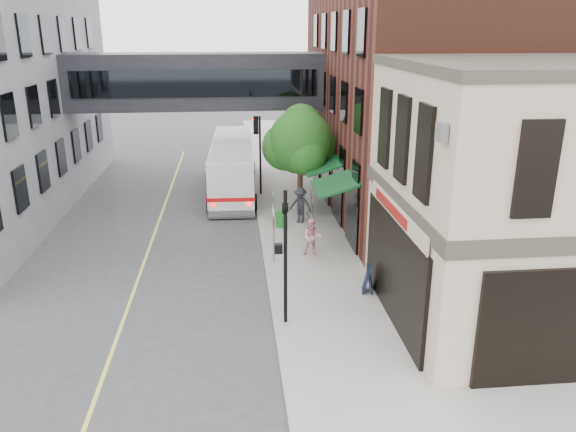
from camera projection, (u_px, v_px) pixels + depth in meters
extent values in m
plane|color=#38383A|center=(279.00, 360.00, 16.60)|extent=(120.00, 120.00, 0.00)
cube|color=gray|center=(294.00, 210.00, 29.96)|extent=(4.00, 60.00, 0.15)
cube|color=tan|center=(551.00, 200.00, 18.03)|extent=(10.00, 8.00, 8.15)
cube|color=#38332B|center=(552.00, 198.00, 18.01)|extent=(10.12, 8.12, 0.50)
cube|color=#38332B|center=(573.00, 64.00, 16.68)|extent=(10.12, 8.12, 0.30)
cube|color=black|center=(393.00, 270.00, 18.27)|extent=(0.14, 6.40, 3.40)
cube|color=black|center=(392.00, 270.00, 18.26)|extent=(0.04, 5.90, 3.00)
cube|color=maroon|center=(390.00, 207.00, 18.20)|extent=(0.03, 3.60, 0.32)
cube|color=#4C2218|center=(443.00, 74.00, 29.45)|extent=(12.00, 18.00, 14.00)
cube|color=#0D3913|center=(317.00, 157.00, 28.90)|extent=(1.80, 13.00, 0.40)
cube|color=black|center=(197.00, 81.00, 31.21)|extent=(14.00, 3.00, 3.00)
cube|color=black|center=(196.00, 84.00, 29.74)|extent=(13.00, 0.08, 1.40)
cube|color=black|center=(199.00, 79.00, 32.67)|extent=(13.00, 0.08, 1.40)
cylinder|color=black|center=(285.00, 259.00, 17.76)|extent=(0.12, 0.12, 4.50)
cube|color=black|center=(278.00, 249.00, 17.62)|extent=(0.25, 0.22, 0.30)
imported|color=black|center=(285.00, 203.00, 17.16)|extent=(0.20, 0.16, 1.00)
cylinder|color=black|center=(260.00, 156.00, 31.90)|extent=(0.12, 0.12, 4.50)
cube|color=black|center=(256.00, 150.00, 31.76)|extent=(0.25, 0.22, 0.30)
cube|color=black|center=(256.00, 125.00, 31.32)|extent=(0.28, 0.28, 1.00)
sphere|color=#FF0C05|center=(253.00, 119.00, 31.19)|extent=(0.18, 0.18, 0.18)
cylinder|color=gray|center=(274.00, 228.00, 22.71)|extent=(0.08, 0.08, 3.00)
cube|color=white|center=(273.00, 211.00, 22.48)|extent=(0.03, 0.75, 0.22)
cube|color=#0C591E|center=(273.00, 198.00, 22.31)|extent=(0.03, 0.70, 0.18)
cube|color=#B20C0C|center=(273.00, 223.00, 22.64)|extent=(0.03, 0.30, 0.40)
cylinder|color=#382619|center=(300.00, 188.00, 28.57)|extent=(0.28, 0.28, 2.80)
sphere|color=#1F5015|center=(300.00, 142.00, 27.80)|extent=(3.20, 3.20, 3.20)
sphere|color=#1F5015|center=(315.00, 147.00, 28.48)|extent=(2.20, 2.20, 2.20)
sphere|color=#1F5015|center=(286.00, 147.00, 28.11)|extent=(2.40, 2.40, 2.40)
sphere|color=#1F5015|center=(301.00, 124.00, 28.12)|extent=(2.00, 2.00, 2.00)
cube|color=#D8CC4C|center=(151.00, 243.00, 25.55)|extent=(0.12, 40.00, 0.01)
cube|color=silver|center=(233.00, 165.00, 33.25)|extent=(2.70, 11.01, 2.76)
cube|color=black|center=(233.00, 157.00, 33.10)|extent=(2.75, 10.82, 1.00)
cube|color=#B20C0C|center=(233.00, 173.00, 33.40)|extent=(2.75, 11.03, 0.21)
cylinder|color=black|center=(209.00, 203.00, 29.74)|extent=(0.31, 0.96, 0.95)
cylinder|color=black|center=(254.00, 202.00, 29.90)|extent=(0.31, 0.96, 0.95)
cylinder|color=black|center=(217.00, 169.00, 36.94)|extent=(0.31, 0.96, 0.95)
cylinder|color=black|center=(253.00, 168.00, 37.10)|extent=(0.31, 0.96, 0.95)
imported|color=silver|center=(309.00, 203.00, 28.30)|extent=(0.61, 0.45, 1.52)
imported|color=pink|center=(312.00, 237.00, 23.61)|extent=(0.86, 0.71, 1.61)
imported|color=#212329|center=(300.00, 205.00, 27.58)|extent=(1.33, 1.09, 1.79)
cube|color=#155D1A|center=(281.00, 219.00, 27.11)|extent=(0.52, 0.50, 0.83)
cube|color=black|center=(368.00, 279.00, 20.41)|extent=(0.49, 0.64, 1.02)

